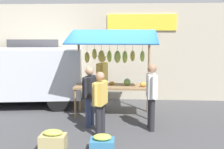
{
  "coord_description": "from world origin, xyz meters",
  "views": [
    {
      "loc": [
        -0.61,
        8.59,
        2.46
      ],
      "look_at": [
        0.0,
        0.3,
        1.25
      ],
      "focal_mm": 48.26,
      "sensor_mm": 36.0,
      "label": 1
    }
  ],
  "objects_px": {
    "produce_crate_side": "(102,144)",
    "parked_van": "(9,72)",
    "produce_crate_near": "(53,141)",
    "vendor_with_sunhat": "(102,76)",
    "shopper_in_grey_tee": "(100,100)",
    "shopper_with_ponytail": "(90,93)",
    "market_stall": "(114,62)",
    "shopper_in_striped_shirt": "(152,92)"
  },
  "relations": [
    {
      "from": "market_stall",
      "to": "shopper_with_ponytail",
      "type": "bearing_deg",
      "value": 65.22
    },
    {
      "from": "shopper_in_grey_tee",
      "to": "shopper_with_ponytail",
      "type": "bearing_deg",
      "value": 41.69
    },
    {
      "from": "vendor_with_sunhat",
      "to": "shopper_in_grey_tee",
      "type": "distance_m",
      "value": 2.54
    },
    {
      "from": "shopper_with_ponytail",
      "to": "market_stall",
      "type": "bearing_deg",
      "value": -13.14
    },
    {
      "from": "market_stall",
      "to": "shopper_in_grey_tee",
      "type": "distance_m",
      "value": 1.98
    },
    {
      "from": "shopper_with_ponytail",
      "to": "shopper_in_grey_tee",
      "type": "height_order",
      "value": "shopper_with_ponytail"
    },
    {
      "from": "vendor_with_sunhat",
      "to": "produce_crate_side",
      "type": "xyz_separation_m",
      "value": [
        -0.36,
        3.46,
        -0.87
      ]
    },
    {
      "from": "shopper_in_striped_shirt",
      "to": "produce_crate_near",
      "type": "height_order",
      "value": "shopper_in_striped_shirt"
    },
    {
      "from": "shopper_in_grey_tee",
      "to": "parked_van",
      "type": "bearing_deg",
      "value": 65.68
    },
    {
      "from": "shopper_with_ponytail",
      "to": "shopper_in_grey_tee",
      "type": "xyz_separation_m",
      "value": [
        -0.35,
        0.68,
        -0.02
      ]
    },
    {
      "from": "shopper_with_ponytail",
      "to": "shopper_in_grey_tee",
      "type": "distance_m",
      "value": 0.77
    },
    {
      "from": "shopper_in_grey_tee",
      "to": "produce_crate_near",
      "type": "relative_size",
      "value": 2.8
    },
    {
      "from": "produce_crate_near",
      "to": "produce_crate_side",
      "type": "distance_m",
      "value": 1.03
    },
    {
      "from": "vendor_with_sunhat",
      "to": "produce_crate_near",
      "type": "bearing_deg",
      "value": 1.61
    },
    {
      "from": "produce_crate_side",
      "to": "parked_van",
      "type": "bearing_deg",
      "value": -46.18
    },
    {
      "from": "market_stall",
      "to": "shopper_in_grey_tee",
      "type": "relative_size",
      "value": 1.64
    },
    {
      "from": "shopper_in_grey_tee",
      "to": "produce_crate_near",
      "type": "bearing_deg",
      "value": 151.7
    },
    {
      "from": "parked_van",
      "to": "produce_crate_near",
      "type": "xyz_separation_m",
      "value": [
        -2.42,
        3.61,
        -0.92
      ]
    },
    {
      "from": "shopper_in_striped_shirt",
      "to": "produce_crate_near",
      "type": "relative_size",
      "value": 3.04
    },
    {
      "from": "shopper_with_ponytail",
      "to": "shopper_in_striped_shirt",
      "type": "bearing_deg",
      "value": -84.01
    },
    {
      "from": "shopper_in_striped_shirt",
      "to": "vendor_with_sunhat",
      "type": "bearing_deg",
      "value": 31.11
    },
    {
      "from": "shopper_with_ponytail",
      "to": "parked_van",
      "type": "height_order",
      "value": "parked_van"
    },
    {
      "from": "produce_crate_side",
      "to": "produce_crate_near",
      "type": "bearing_deg",
      "value": 1.2
    },
    {
      "from": "vendor_with_sunhat",
      "to": "shopper_in_grey_tee",
      "type": "xyz_separation_m",
      "value": [
        -0.22,
        2.53,
        -0.16
      ]
    },
    {
      "from": "vendor_with_sunhat",
      "to": "produce_crate_side",
      "type": "relative_size",
      "value": 3.31
    },
    {
      "from": "produce_crate_near",
      "to": "produce_crate_side",
      "type": "bearing_deg",
      "value": -178.8
    },
    {
      "from": "vendor_with_sunhat",
      "to": "shopper_in_striped_shirt",
      "type": "height_order",
      "value": "vendor_with_sunhat"
    },
    {
      "from": "shopper_in_grey_tee",
      "to": "produce_crate_near",
      "type": "height_order",
      "value": "shopper_in_grey_tee"
    },
    {
      "from": "vendor_with_sunhat",
      "to": "market_stall",
      "type": "bearing_deg",
      "value": 43.21
    },
    {
      "from": "produce_crate_near",
      "to": "parked_van",
      "type": "bearing_deg",
      "value": -56.2
    },
    {
      "from": "market_stall",
      "to": "parked_van",
      "type": "bearing_deg",
      "value": -13.07
    },
    {
      "from": "shopper_with_ponytail",
      "to": "produce_crate_side",
      "type": "relative_size",
      "value": 2.98
    },
    {
      "from": "market_stall",
      "to": "vendor_with_sunhat",
      "type": "height_order",
      "value": "market_stall"
    },
    {
      "from": "market_stall",
      "to": "produce_crate_side",
      "type": "xyz_separation_m",
      "value": [
        0.04,
        2.78,
        -1.39
      ]
    },
    {
      "from": "shopper_in_striped_shirt",
      "to": "market_stall",
      "type": "bearing_deg",
      "value": 33.46
    },
    {
      "from": "parked_van",
      "to": "produce_crate_side",
      "type": "relative_size",
      "value": 8.88
    },
    {
      "from": "produce_crate_near",
      "to": "produce_crate_side",
      "type": "xyz_separation_m",
      "value": [
        -1.03,
        -0.02,
        -0.04
      ]
    },
    {
      "from": "vendor_with_sunhat",
      "to": "shopper_in_grey_tee",
      "type": "bearing_deg",
      "value": 17.39
    },
    {
      "from": "vendor_with_sunhat",
      "to": "shopper_in_grey_tee",
      "type": "height_order",
      "value": "vendor_with_sunhat"
    },
    {
      "from": "vendor_with_sunhat",
      "to": "produce_crate_side",
      "type": "distance_m",
      "value": 3.58
    },
    {
      "from": "parked_van",
      "to": "produce_crate_near",
      "type": "bearing_deg",
      "value": 115.43
    },
    {
      "from": "market_stall",
      "to": "parked_van",
      "type": "relative_size",
      "value": 0.54
    }
  ]
}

